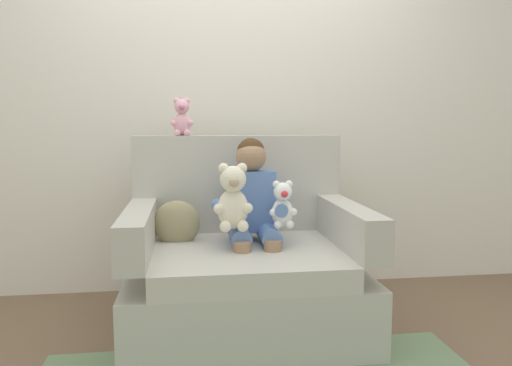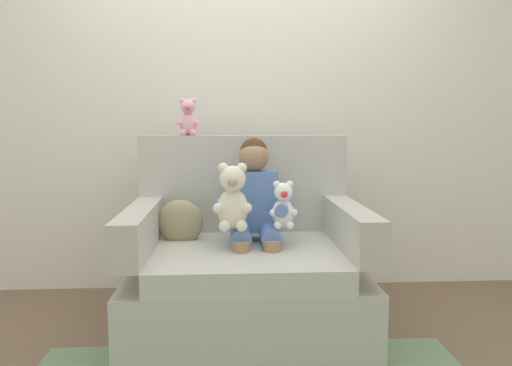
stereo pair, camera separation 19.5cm
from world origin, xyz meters
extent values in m
plane|color=brown|center=(0.00, 0.00, 0.00)|extent=(8.00, 8.00, 0.00)
cube|color=silver|center=(0.00, 0.81, 1.30)|extent=(6.00, 0.10, 2.60)
cube|color=#BCB7AD|center=(0.00, 0.00, 0.18)|extent=(1.26, 0.98, 0.35)
cube|color=beige|center=(0.00, -0.07, 0.41)|extent=(0.98, 0.84, 0.12)
cube|color=#BCB7AD|center=(0.00, 0.42, 0.77)|extent=(1.26, 0.14, 0.59)
cube|color=#BCB7AD|center=(-0.56, -0.07, 0.58)|extent=(0.14, 0.84, 0.22)
cube|color=#BCB7AD|center=(0.56, -0.07, 0.58)|extent=(0.14, 0.84, 0.22)
cube|color=#597AB7|center=(0.05, 0.15, 0.70)|extent=(0.26, 0.16, 0.34)
sphere|color=#9E7556|center=(0.05, 0.15, 0.95)|extent=(0.17, 0.17, 0.17)
sphere|color=#472D19|center=(0.05, 0.16, 0.97)|extent=(0.16, 0.16, 0.16)
cylinder|color=#597AB7|center=(-0.03, 0.02, 0.53)|extent=(0.11, 0.26, 0.11)
cylinder|color=#9E7556|center=(-0.03, -0.11, 0.38)|extent=(0.09, 0.09, 0.30)
cylinder|color=#597AB7|center=(0.13, 0.02, 0.53)|extent=(0.11, 0.26, 0.11)
cylinder|color=#9E7556|center=(0.13, -0.11, 0.38)|extent=(0.09, 0.09, 0.30)
cylinder|color=#597AB7|center=(-0.11, 0.03, 0.68)|extent=(0.13, 0.27, 0.07)
cylinder|color=#597AB7|center=(0.21, 0.03, 0.68)|extent=(0.13, 0.27, 0.07)
ellipsoid|color=silver|center=(-0.07, -0.06, 0.69)|extent=(0.16, 0.14, 0.21)
sphere|color=silver|center=(-0.07, -0.07, 0.85)|extent=(0.14, 0.14, 0.14)
sphere|color=tan|center=(-0.07, -0.13, 0.84)|extent=(0.05, 0.05, 0.05)
sphere|color=silver|center=(-0.12, -0.06, 0.90)|extent=(0.05, 0.05, 0.05)
sphere|color=silver|center=(-0.15, -0.10, 0.70)|extent=(0.05, 0.05, 0.05)
sphere|color=silver|center=(-0.12, -0.12, 0.61)|extent=(0.06, 0.06, 0.06)
sphere|color=silver|center=(-0.02, -0.06, 0.90)|extent=(0.05, 0.05, 0.05)
sphere|color=silver|center=(0.00, -0.10, 0.70)|extent=(0.05, 0.05, 0.05)
sphere|color=silver|center=(-0.03, -0.12, 0.61)|extent=(0.06, 0.06, 0.06)
ellipsoid|color=white|center=(0.19, -0.03, 0.66)|extent=(0.12, 0.10, 0.15)
sphere|color=white|center=(0.19, -0.04, 0.77)|extent=(0.10, 0.10, 0.10)
sphere|color=#DB333D|center=(0.19, -0.08, 0.77)|extent=(0.04, 0.04, 0.04)
sphere|color=white|center=(0.16, -0.03, 0.81)|extent=(0.04, 0.04, 0.04)
sphere|color=white|center=(0.14, -0.06, 0.67)|extent=(0.04, 0.04, 0.04)
sphere|color=white|center=(0.16, -0.07, 0.60)|extent=(0.04, 0.04, 0.04)
sphere|color=white|center=(0.23, -0.03, 0.81)|extent=(0.04, 0.04, 0.04)
sphere|color=white|center=(0.25, -0.06, 0.67)|extent=(0.04, 0.04, 0.04)
sphere|color=white|center=(0.23, -0.07, 0.60)|extent=(0.04, 0.04, 0.04)
ellipsoid|color=#EAA8BC|center=(-0.33, 0.42, 1.13)|extent=(0.10, 0.09, 0.14)
sphere|color=#EAA8BC|center=(-0.33, 0.41, 1.23)|extent=(0.09, 0.09, 0.09)
sphere|color=#CC6684|center=(-0.33, 0.37, 1.23)|extent=(0.03, 0.03, 0.03)
sphere|color=#EAA8BC|center=(-0.36, 0.42, 1.27)|extent=(0.04, 0.04, 0.04)
sphere|color=#EAA8BC|center=(-0.38, 0.39, 1.14)|extent=(0.04, 0.04, 0.04)
sphere|color=#EAA8BC|center=(-0.36, 0.38, 1.08)|extent=(0.04, 0.04, 0.04)
sphere|color=#EAA8BC|center=(-0.30, 0.42, 1.27)|extent=(0.04, 0.04, 0.04)
sphere|color=#EAA8BC|center=(-0.28, 0.39, 1.14)|extent=(0.04, 0.04, 0.04)
sphere|color=#EAA8BC|center=(-0.30, 0.38, 1.08)|extent=(0.04, 0.04, 0.04)
ellipsoid|color=#998C66|center=(-0.37, 0.18, 0.57)|extent=(0.26, 0.13, 0.26)
camera|label=1|loc=(-0.30, -2.57, 1.13)|focal=34.46mm
camera|label=2|loc=(-0.10, -2.59, 1.13)|focal=34.46mm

